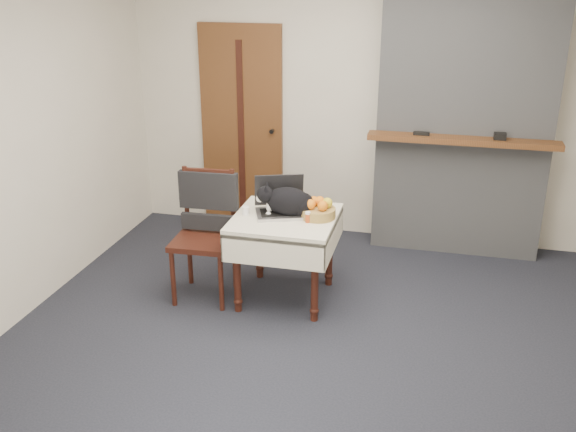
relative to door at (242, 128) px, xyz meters
name	(u,v)px	position (x,y,z in m)	size (l,w,h in m)	color
ground	(321,336)	(1.20, -1.97, -1.00)	(4.50, 4.50, 0.00)	black
room_shell	(339,80)	(1.20, -1.51, 0.76)	(4.52, 4.01, 2.61)	beige
door	(242,128)	(0.00, 0.00, 0.00)	(0.82, 0.10, 2.00)	brown
chimney	(465,112)	(2.10, -0.13, 0.30)	(1.62, 0.48, 2.60)	gray
side_table	(285,230)	(0.81, -1.46, -0.41)	(0.78, 0.78, 0.70)	black
laptop	(280,204)	(0.75, -1.39, -0.23)	(0.47, 0.44, 0.28)	#B7B7BC
cat	(290,202)	(0.84, -1.44, -0.19)	(0.54, 0.26, 0.26)	black
cream_jar	(246,211)	(0.50, -1.50, -0.27)	(0.06, 0.06, 0.07)	white
pill_bottle	(308,217)	(1.00, -1.54, -0.26)	(0.04, 0.04, 0.08)	#B14215
fruit_basket	(318,210)	(1.06, -1.42, -0.24)	(0.27, 0.27, 0.15)	#A88844
desk_clutter	(305,215)	(0.95, -1.41, -0.30)	(0.12, 0.01, 0.01)	black
chair	(206,216)	(0.17, -1.49, -0.35)	(0.48, 0.47, 1.02)	black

